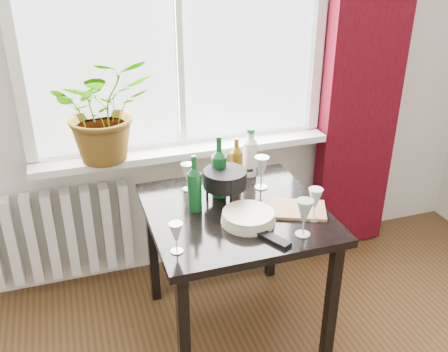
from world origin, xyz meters
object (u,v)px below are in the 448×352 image
object	(u,v)px
potted_plant	(104,109)
fondue_pot	(225,186)
wine_bottle_right	(219,166)
wineglass_back_left	(187,177)
bottle_amber	(236,160)
plate_stack	(248,217)
wineglass_front_right	(304,217)
wineglass_back_center	(261,172)
cleaning_bottle	(250,152)
radiator	(61,234)
wineglass_far_right	(315,204)
cutting_board	(295,209)
wine_bottle_left	(194,183)
wineglass_front_left	(176,238)
tv_remote	(273,239)
table	(235,225)

from	to	relation	value
potted_plant	fondue_pot	distance (m)	0.76
wine_bottle_right	wineglass_back_left	size ratio (longest dim) A/B	2.17
wineglass_back_left	bottle_amber	bearing A→B (deg)	2.02
bottle_amber	wineglass_back_left	distance (m)	0.28
plate_stack	fondue_pot	world-z (taller)	fondue_pot
wineglass_front_right	fondue_pot	world-z (taller)	wineglass_front_right
bottle_amber	fondue_pot	distance (m)	0.23
plate_stack	wineglass_back_center	bearing A→B (deg)	58.52
plate_stack	cleaning_bottle	bearing A→B (deg)	68.40
radiator	wineglass_far_right	xyz separation A→B (m)	(1.17, -0.83, 0.44)
cleaning_bottle	wineglass_far_right	distance (m)	0.56
radiator	cutting_board	xyz separation A→B (m)	(1.12, -0.73, 0.37)
wine_bottle_left	cutting_board	distance (m)	0.51
wineglass_front_left	tv_remote	size ratio (longest dim) A/B	0.85
table	cleaning_bottle	xyz separation A→B (m)	(0.20, 0.34, 0.23)
wine_bottle_right	wineglass_front_left	xyz separation A→B (m)	(-0.32, -0.43, -0.09)
potted_plant	tv_remote	distance (m)	1.13
potted_plant	plate_stack	world-z (taller)	potted_plant
wineglass_far_right	wineglass_back_center	size ratio (longest dim) A/B	0.89
wineglass_front_right	tv_remote	xyz separation A→B (m)	(-0.14, -0.00, -0.08)
wineglass_front_left	table	bearing A→B (deg)	36.52
fondue_pot	wineglass_front_right	bearing A→B (deg)	-52.52
wineglass_far_right	wineglass_front_left	bearing A→B (deg)	-174.78
plate_stack	tv_remote	distance (m)	0.18
wine_bottle_right	wine_bottle_left	bearing A→B (deg)	-146.40
wine_bottle_left	tv_remote	world-z (taller)	wine_bottle_left
cleaning_bottle	wineglass_back_center	bearing A→B (deg)	-89.70
potted_plant	wineglass_back_center	distance (m)	0.89
table	fondue_pot	size ratio (longest dim) A/B	3.43
wineglass_back_left	potted_plant	bearing A→B (deg)	141.31
wine_bottle_right	wineglass_far_right	distance (m)	0.51
wine_bottle_left	fondue_pot	bearing A→B (deg)	13.30
wineglass_front_left	potted_plant	bearing A→B (deg)	102.20
wineglass_front_left	wineglass_back_center	bearing A→B (deg)	38.04
potted_plant	wineglass_front_left	distance (m)	0.91
potted_plant	cleaning_bottle	world-z (taller)	potted_plant
wineglass_back_left	wineglass_front_left	world-z (taller)	wineglass_back_left
table	wineglass_back_center	world-z (taller)	wineglass_back_center
wine_bottle_left	plate_stack	xyz separation A→B (m)	(0.20, -0.19, -0.12)
potted_plant	radiator	bearing A→B (deg)	168.60
wineglass_far_right	wineglass_back_left	size ratio (longest dim) A/B	1.08
table	bottle_amber	distance (m)	0.37
fondue_pot	cutting_board	bearing A→B (deg)	-26.92
cleaning_bottle	cutting_board	xyz separation A→B (m)	(0.07, -0.45, -0.13)
radiator	cutting_board	size ratio (longest dim) A/B	2.75
cleaning_bottle	plate_stack	size ratio (longest dim) A/B	1.08
table	wine_bottle_left	distance (m)	0.31
wineglass_back_left	cleaning_bottle	bearing A→B (deg)	10.13
cleaning_bottle	tv_remote	size ratio (longest dim) A/B	1.62
wine_bottle_left	cutting_board	xyz separation A→B (m)	(0.46, -0.16, -0.14)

